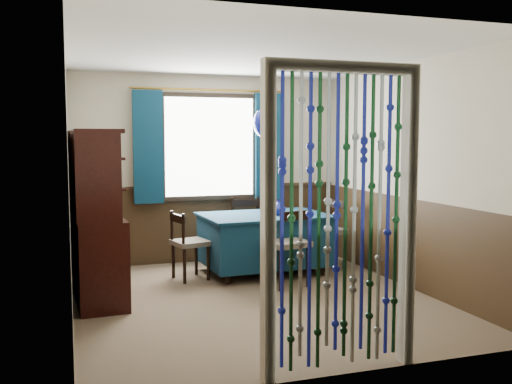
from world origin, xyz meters
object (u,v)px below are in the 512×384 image
object	(u,v)px
chair_near	(288,244)
sideboard	(96,241)
pendant_lamp	(265,123)
bowl_shelf	(102,184)
vase_table	(279,208)
vase_sideboard	(100,204)
dining_table	(265,239)
chair_left	(188,243)
chair_right	(327,231)
chair_far	(248,228)

from	to	relation	value
chair_near	sideboard	distance (m)	2.07
pendant_lamp	bowl_shelf	size ratio (longest dim) A/B	4.48
chair_near	vase_table	distance (m)	0.68
chair_near	bowl_shelf	distance (m)	2.14
bowl_shelf	vase_sideboard	world-z (taller)	bowl_shelf
vase_table	bowl_shelf	xyz separation A→B (m)	(-2.11, -0.67, 0.40)
dining_table	bowl_shelf	xyz separation A→B (m)	(-1.97, -0.78, 0.79)
chair_left	sideboard	bearing A→B (deg)	-78.22
vase_table	dining_table	bearing A→B (deg)	141.81
vase_table	bowl_shelf	bearing A→B (deg)	-162.28
chair_right	pendant_lamp	bearing A→B (deg)	76.29
chair_left	vase_sideboard	xyz separation A→B (m)	(-1.00, -0.16, 0.52)
pendant_lamp	vase_table	world-z (taller)	pendant_lamp
chair_near	dining_table	bearing A→B (deg)	81.11
chair_far	chair_left	world-z (taller)	chair_far
chair_near	chair_right	world-z (taller)	chair_near
chair_left	vase_sideboard	world-z (taller)	vase_sideboard
vase_sideboard	chair_left	bearing A→B (deg)	9.01
sideboard	bowl_shelf	xyz separation A→B (m)	(0.06, -0.25, 0.61)
chair_near	vase_sideboard	distance (m)	2.12
chair_right	chair_left	bearing A→B (deg)	76.77
chair_near	vase_sideboard	size ratio (longest dim) A/B	5.53
dining_table	chair_far	world-z (taller)	chair_far
sideboard	bowl_shelf	size ratio (longest dim) A/B	9.45
dining_table	chair_right	distance (m)	0.86
sideboard	pendant_lamp	bearing A→B (deg)	11.54
dining_table	pendant_lamp	xyz separation A→B (m)	(-0.00, 0.00, 1.42)
vase_sideboard	bowl_shelf	bearing A→B (deg)	-90.00
chair_far	chair_near	bearing A→B (deg)	97.27
pendant_lamp	vase_sideboard	bearing A→B (deg)	-174.34
chair_far	vase_table	bearing A→B (deg)	107.41
chair_near	chair_left	bearing A→B (deg)	134.96
chair_far	bowl_shelf	xyz separation A→B (m)	(-1.94, -1.41, 0.75)
vase_sideboard	sideboard	bearing A→B (deg)	-99.93
vase_table	chair_far	bearing A→B (deg)	102.80
chair_right	vase_sideboard	size ratio (longest dim) A/B	5.50
dining_table	pendant_lamp	world-z (taller)	pendant_lamp
chair_far	vase_sideboard	xyz separation A→B (m)	(-1.94, -0.82, 0.49)
chair_near	vase_sideboard	xyz separation A→B (m)	(-2.00, 0.50, 0.48)
chair_far	vase_sideboard	world-z (taller)	vase_sideboard
pendant_lamp	chair_left	bearing A→B (deg)	-177.86
chair_near	pendant_lamp	bearing A→B (deg)	81.11
pendant_lamp	chair_near	bearing A→B (deg)	-87.09
chair_right	vase_table	size ratio (longest dim) A/B	5.21
dining_table	vase_sideboard	xyz separation A→B (m)	(-1.97, -0.20, 0.53)
chair_right	sideboard	distance (m)	2.94
chair_left	bowl_shelf	bearing A→B (deg)	-66.77
chair_far	chair_left	xyz separation A→B (m)	(-0.94, -0.66, -0.03)
chair_left	sideboard	world-z (taller)	sideboard
vase_table	bowl_shelf	distance (m)	2.25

